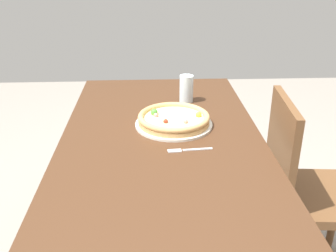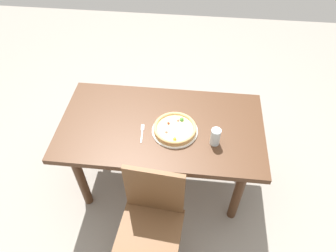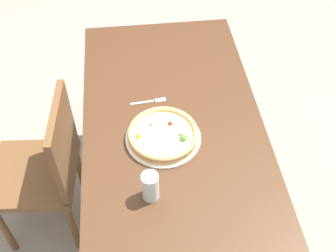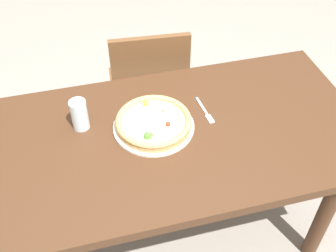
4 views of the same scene
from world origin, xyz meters
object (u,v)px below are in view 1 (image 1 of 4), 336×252
object	(u,v)px
dining_table	(162,159)
plate	(174,124)
pizza	(174,118)
drinking_glass	(186,89)
chair_near	(304,187)
fork	(186,150)

from	to	relation	value
dining_table	plate	distance (m)	0.16
dining_table	plate	bearing A→B (deg)	-27.36
plate	pizza	bearing A→B (deg)	62.93
drinking_glass	plate	bearing A→B (deg)	164.40
plate	drinking_glass	bearing A→B (deg)	-15.60
chair_near	plate	size ratio (longest dim) A/B	2.71
pizza	fork	size ratio (longest dim) A/B	1.80
drinking_glass	pizza	bearing A→B (deg)	164.34
dining_table	pizza	size ratio (longest dim) A/B	4.89
dining_table	chair_near	xyz separation A→B (m)	(0.01, -0.61, -0.16)
drinking_glass	chair_near	bearing A→B (deg)	-127.89
chair_near	fork	size ratio (longest dim) A/B	5.24
dining_table	fork	world-z (taller)	fork
pizza	fork	xyz separation A→B (m)	(-0.23, -0.03, -0.03)
chair_near	fork	world-z (taller)	chair_near
fork	pizza	bearing A→B (deg)	-87.12
pizza	drinking_glass	xyz separation A→B (m)	(0.28, -0.08, 0.03)
plate	chair_near	bearing A→B (deg)	-99.91
fork	chair_near	bearing A→B (deg)	-171.10
pizza	dining_table	bearing A→B (deg)	152.79
chair_near	pizza	bearing A→B (deg)	-95.10
plate	fork	world-z (taller)	plate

